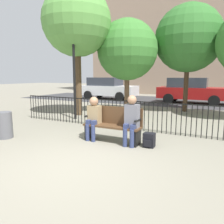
{
  "coord_description": "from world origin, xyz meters",
  "views": [
    {
      "loc": [
        2.54,
        -3.22,
        1.73
      ],
      "look_at": [
        0.0,
        1.78,
        0.8
      ],
      "focal_mm": 35.0,
      "sensor_mm": 36.0,
      "label": 1
    }
  ],
  "objects_px": {
    "tree_2": "(127,50)",
    "parked_car_0": "(191,90)",
    "tree_3": "(189,39)",
    "lamp_post": "(74,59)",
    "seated_person_1": "(131,117)",
    "seated_person_0": "(93,115)",
    "backpack": "(149,140)",
    "tree_0": "(77,22)",
    "parked_car_2": "(108,88)",
    "trash_bin": "(4,125)",
    "park_bench": "(113,123)"
  },
  "relations": [
    {
      "from": "tree_0",
      "to": "parked_car_0",
      "type": "bearing_deg",
      "value": 59.63
    },
    {
      "from": "seated_person_0",
      "to": "tree_0",
      "type": "bearing_deg",
      "value": 131.2
    },
    {
      "from": "tree_0",
      "to": "tree_2",
      "type": "xyz_separation_m",
      "value": [
        1.67,
        1.53,
        -1.08
      ]
    },
    {
      "from": "seated_person_1",
      "to": "parked_car_0",
      "type": "bearing_deg",
      "value": 89.04
    },
    {
      "from": "tree_0",
      "to": "lamp_post",
      "type": "xyz_separation_m",
      "value": [
        0.43,
        -0.85,
        -1.59
      ]
    },
    {
      "from": "seated_person_1",
      "to": "park_bench",
      "type": "bearing_deg",
      "value": 167.59
    },
    {
      "from": "backpack",
      "to": "tree_0",
      "type": "xyz_separation_m",
      "value": [
        -4.19,
        2.95,
        3.79
      ]
    },
    {
      "from": "tree_2",
      "to": "trash_bin",
      "type": "xyz_separation_m",
      "value": [
        -1.36,
        -5.55,
        -2.52
      ]
    },
    {
      "from": "seated_person_0",
      "to": "backpack",
      "type": "relative_size",
      "value": 3.35
    },
    {
      "from": "backpack",
      "to": "trash_bin",
      "type": "xyz_separation_m",
      "value": [
        -3.87,
        -1.07,
        0.2
      ]
    },
    {
      "from": "parked_car_0",
      "to": "tree_3",
      "type": "bearing_deg",
      "value": -86.91
    },
    {
      "from": "park_bench",
      "to": "seated_person_1",
      "type": "distance_m",
      "value": 0.62
    },
    {
      "from": "seated_person_1",
      "to": "lamp_post",
      "type": "distance_m",
      "value": 4.29
    },
    {
      "from": "tree_2",
      "to": "seated_person_0",
      "type": "bearing_deg",
      "value": -78.01
    },
    {
      "from": "park_bench",
      "to": "tree_3",
      "type": "bearing_deg",
      "value": 81.42
    },
    {
      "from": "parked_car_0",
      "to": "trash_bin",
      "type": "xyz_separation_m",
      "value": [
        -3.59,
        -10.67,
        -0.47
      ]
    },
    {
      "from": "park_bench",
      "to": "parked_car_0",
      "type": "bearing_deg",
      "value": 85.65
    },
    {
      "from": "tree_0",
      "to": "tree_3",
      "type": "height_order",
      "value": "tree_0"
    },
    {
      "from": "park_bench",
      "to": "tree_3",
      "type": "xyz_separation_m",
      "value": [
        0.91,
        6.05,
        2.96
      ]
    },
    {
      "from": "seated_person_1",
      "to": "backpack",
      "type": "height_order",
      "value": "seated_person_1"
    },
    {
      "from": "parked_car_2",
      "to": "backpack",
      "type": "bearing_deg",
      "value": -56.83
    },
    {
      "from": "backpack",
      "to": "lamp_post",
      "type": "xyz_separation_m",
      "value": [
        -3.76,
        2.1,
        2.21
      ]
    },
    {
      "from": "park_bench",
      "to": "backpack",
      "type": "relative_size",
      "value": 4.41
    },
    {
      "from": "tree_0",
      "to": "tree_2",
      "type": "distance_m",
      "value": 2.51
    },
    {
      "from": "lamp_post",
      "to": "parked_car_2",
      "type": "bearing_deg",
      "value": 108.33
    },
    {
      "from": "tree_3",
      "to": "lamp_post",
      "type": "relative_size",
      "value": 1.4
    },
    {
      "from": "backpack",
      "to": "tree_3",
      "type": "bearing_deg",
      "value": 90.91
    },
    {
      "from": "parked_car_0",
      "to": "backpack",
      "type": "bearing_deg",
      "value": -88.3
    },
    {
      "from": "backpack",
      "to": "parked_car_2",
      "type": "relative_size",
      "value": 0.08
    },
    {
      "from": "seated_person_1",
      "to": "tree_0",
      "type": "xyz_separation_m",
      "value": [
        -3.74,
        3.01,
        3.26
      ]
    },
    {
      "from": "seated_person_0",
      "to": "tree_0",
      "type": "relative_size",
      "value": 0.22
    },
    {
      "from": "seated_person_1",
      "to": "tree_2",
      "type": "xyz_separation_m",
      "value": [
        -2.07,
        4.54,
        2.18
      ]
    },
    {
      "from": "parked_car_0",
      "to": "parked_car_2",
      "type": "height_order",
      "value": "same"
    },
    {
      "from": "lamp_post",
      "to": "parked_car_2",
      "type": "relative_size",
      "value": 0.85
    },
    {
      "from": "tree_2",
      "to": "parked_car_0",
      "type": "distance_m",
      "value": 5.95
    },
    {
      "from": "seated_person_1",
      "to": "backpack",
      "type": "distance_m",
      "value": 0.7
    },
    {
      "from": "seated_person_0",
      "to": "trash_bin",
      "type": "relative_size",
      "value": 1.59
    },
    {
      "from": "backpack",
      "to": "tree_0",
      "type": "bearing_deg",
      "value": 144.87
    },
    {
      "from": "tree_0",
      "to": "parked_car_2",
      "type": "xyz_separation_m",
      "value": [
        -2.03,
        6.56,
        -3.12
      ]
    },
    {
      "from": "backpack",
      "to": "park_bench",
      "type": "bearing_deg",
      "value": 176.59
    },
    {
      "from": "lamp_post",
      "to": "trash_bin",
      "type": "distance_m",
      "value": 3.75
    },
    {
      "from": "backpack",
      "to": "parked_car_2",
      "type": "distance_m",
      "value": 11.38
    },
    {
      "from": "tree_3",
      "to": "parked_car_0",
      "type": "distance_m",
      "value": 4.36
    },
    {
      "from": "backpack",
      "to": "lamp_post",
      "type": "height_order",
      "value": "lamp_post"
    },
    {
      "from": "park_bench",
      "to": "lamp_post",
      "type": "relative_size",
      "value": 0.43
    },
    {
      "from": "park_bench",
      "to": "seated_person_1",
      "type": "height_order",
      "value": "seated_person_1"
    },
    {
      "from": "tree_0",
      "to": "parked_car_0",
      "type": "relative_size",
      "value": 1.3
    },
    {
      "from": "seated_person_0",
      "to": "tree_3",
      "type": "xyz_separation_m",
      "value": [
        1.45,
        6.18,
        2.78
      ]
    },
    {
      "from": "tree_0",
      "to": "trash_bin",
      "type": "distance_m",
      "value": 5.4
    },
    {
      "from": "park_bench",
      "to": "seated_person_1",
      "type": "bearing_deg",
      "value": -12.41
    }
  ]
}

